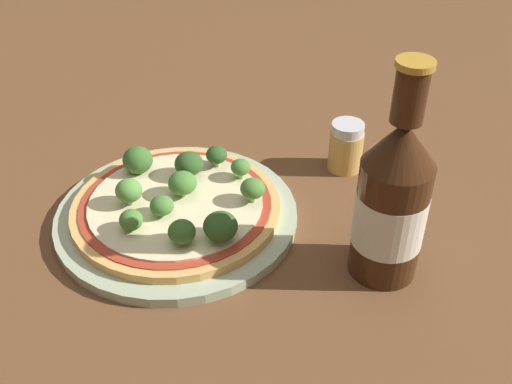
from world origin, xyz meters
name	(u,v)px	position (x,y,z in m)	size (l,w,h in m)	color
ground_plane	(183,224)	(0.00, 0.00, 0.00)	(3.00, 3.00, 0.00)	brown
plate	(178,215)	(-0.01, 0.00, 0.01)	(0.27, 0.27, 0.01)	#A3B293
pizza	(180,204)	(-0.01, 0.00, 0.02)	(0.24, 0.24, 0.01)	tan
broccoli_floret_0	(182,232)	(0.05, -0.03, 0.04)	(0.03, 0.03, 0.03)	#89A866
broccoli_floret_1	(161,205)	(0.00, -0.02, 0.04)	(0.03, 0.03, 0.02)	#89A866
broccoli_floret_2	(129,191)	(-0.04, -0.04, 0.04)	(0.03, 0.03, 0.03)	#89A866
broccoli_floret_3	(135,161)	(-0.09, 0.00, 0.04)	(0.04, 0.04, 0.03)	#89A866
broccoli_floret_4	(217,155)	(-0.04, 0.08, 0.04)	(0.03, 0.03, 0.03)	#89A866
broccoli_floret_5	(130,219)	(0.00, -0.06, 0.04)	(0.02, 0.02, 0.02)	#89A866
broccoli_floret_6	(182,183)	(-0.02, 0.01, 0.04)	(0.03, 0.03, 0.03)	#89A866
broccoli_floret_7	(253,189)	(0.04, 0.07, 0.04)	(0.03, 0.03, 0.03)	#89A866
broccoli_floret_8	(189,164)	(-0.04, 0.04, 0.04)	(0.03, 0.03, 0.03)	#89A866
broccoli_floret_9	(217,228)	(0.07, 0.00, 0.04)	(0.04, 0.04, 0.03)	#89A866
broccoli_floret_10	(241,167)	(0.00, 0.08, 0.04)	(0.02, 0.02, 0.02)	#89A866
beer_bottle	(392,201)	(0.19, 0.12, 0.09)	(0.07, 0.07, 0.23)	#381E0F
pepper_shaker	(346,147)	(0.04, 0.22, 0.03)	(0.04, 0.04, 0.06)	tan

